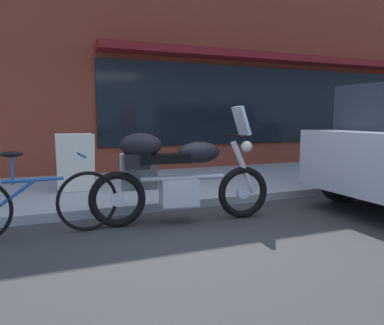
% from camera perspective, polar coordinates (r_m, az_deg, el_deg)
% --- Properties ---
extents(ground_plane, '(80.00, 80.00, 0.00)m').
position_cam_1_polar(ground_plane, '(4.22, 1.87, -10.57)').
color(ground_plane, '#333333').
extents(storefront_building, '(22.90, 0.90, 6.57)m').
position_cam_1_polar(storefront_building, '(12.23, 27.28, 15.37)').
color(storefront_building, brown).
rests_on(storefront_building, ground_plane).
extents(touring_motorcycle, '(2.21, 0.83, 1.41)m').
position_cam_1_polar(touring_motorcycle, '(4.46, -3.09, -1.58)').
color(touring_motorcycle, black).
rests_on(touring_motorcycle, ground_plane).
extents(parked_bicycle, '(1.76, 0.48, 0.93)m').
position_cam_1_polar(parked_bicycle, '(4.26, -23.09, -5.78)').
color(parked_bicycle, black).
rests_on(parked_bicycle, ground_plane).
extents(sandwich_board_sign, '(0.55, 0.41, 0.90)m').
position_cam_1_polar(sandwich_board_sign, '(6.00, -17.47, -0.03)').
color(sandwich_board_sign, silver).
rests_on(sandwich_board_sign, sidewalk_curb).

